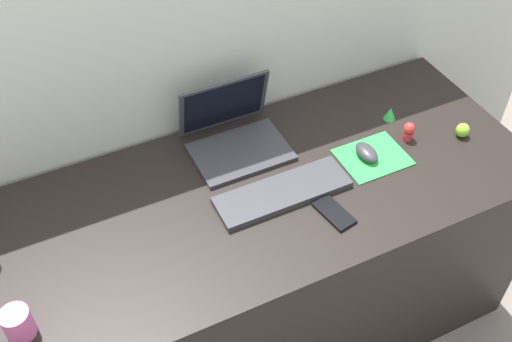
% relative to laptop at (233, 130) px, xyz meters
% --- Properties ---
extents(ground_plane, '(6.00, 6.00, 0.00)m').
position_rel_laptop_xyz_m(ground_plane, '(-0.05, -0.23, -0.79)').
color(ground_plane, slate).
extents(back_wall, '(2.99, 0.05, 1.44)m').
position_rel_laptop_xyz_m(back_wall, '(-0.05, 0.17, -0.07)').
color(back_wall, beige).
rests_on(back_wall, ground_plane).
extents(desk, '(1.79, 0.71, 0.74)m').
position_rel_laptop_xyz_m(desk, '(-0.05, -0.23, -0.42)').
color(desk, black).
rests_on(desk, ground_plane).
extents(laptop, '(0.30, 0.26, 0.21)m').
position_rel_laptop_xyz_m(laptop, '(0.00, 0.00, 0.00)').
color(laptop, '#333338').
rests_on(laptop, desk).
extents(keyboard, '(0.41, 0.13, 0.02)m').
position_rel_laptop_xyz_m(keyboard, '(0.04, -0.27, -0.04)').
color(keyboard, '#333338').
rests_on(keyboard, desk).
extents(mousepad, '(0.21, 0.17, 0.00)m').
position_rel_laptop_xyz_m(mousepad, '(0.37, -0.25, -0.05)').
color(mousepad, green).
rests_on(mousepad, desk).
extents(mouse, '(0.06, 0.10, 0.03)m').
position_rel_laptop_xyz_m(mouse, '(0.35, -0.24, -0.03)').
color(mouse, '#333338').
rests_on(mouse, mousepad).
extents(cell_phone, '(0.09, 0.14, 0.01)m').
position_rel_laptop_xyz_m(cell_phone, '(0.14, -0.40, -0.05)').
color(cell_phone, black).
rests_on(cell_phone, desk).
extents(coffee_mug, '(0.07, 0.07, 0.08)m').
position_rel_laptop_xyz_m(coffee_mug, '(-0.75, -0.40, -0.01)').
color(coffee_mug, pink).
rests_on(coffee_mug, desk).
extents(toy_figurine_lime, '(0.04, 0.04, 0.05)m').
position_rel_laptop_xyz_m(toy_figurine_lime, '(0.69, -0.29, -0.03)').
color(toy_figurine_lime, '#8CDB33').
rests_on(toy_figurine_lime, desk).
extents(toy_figurine_green, '(0.04, 0.04, 0.05)m').
position_rel_laptop_xyz_m(toy_figurine_green, '(0.52, -0.12, -0.03)').
color(toy_figurine_green, green).
rests_on(toy_figurine_green, desk).
extents(toy_figurine_red, '(0.04, 0.04, 0.06)m').
position_rel_laptop_xyz_m(toy_figurine_red, '(0.52, -0.23, -0.02)').
color(toy_figurine_red, red).
rests_on(toy_figurine_red, desk).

